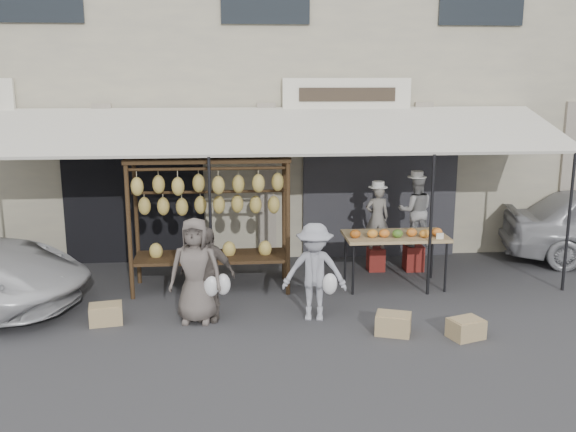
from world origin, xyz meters
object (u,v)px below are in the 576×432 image
vendor_left (377,217)px  crate_near_b (466,329)px  crate_near_a (393,324)px  customer_left (196,271)px  banana_rack (209,198)px  vendor_right (415,211)px  customer_right (314,272)px  crate_far (106,314)px  produce_table (396,237)px  customer_mid (208,274)px

vendor_left → crate_near_b: 3.30m
crate_near_a → crate_near_b: size_ratio=1.06×
vendor_left → customer_left: (-3.14, -2.21, -0.23)m
banana_rack → vendor_right: size_ratio=2.01×
customer_right → crate_far: size_ratio=3.13×
customer_right → crate_near_b: size_ratio=3.26×
produce_table → crate_near_b: produce_table is taller
customer_left → customer_mid: (0.17, 0.06, -0.07)m
customer_left → crate_far: size_ratio=3.34×
crate_near_b → crate_far: crate_far is taller
vendor_right → customer_mid: bearing=35.8°
produce_table → vendor_right: 1.10m
customer_right → vendor_right: bearing=56.0°
vendor_left → customer_mid: (-2.97, -2.16, -0.30)m
produce_table → customer_left: 3.48m
produce_table → crate_far: bearing=-164.8°
vendor_left → crate_near_a: size_ratio=2.47×
customer_mid → crate_near_a: 2.73m
vendor_left → crate_near_a: 3.06m
vendor_left → customer_left: 3.85m
crate_far → crate_near_b: bearing=-10.9°
banana_rack → customer_right: (1.54, -1.46, -0.84)m
crate_near_a → crate_near_b: crate_near_a is taller
produce_table → crate_near_a: bearing=-104.4°
customer_right → crate_near_b: bearing=-14.1°
produce_table → customer_mid: bearing=-158.5°
vendor_right → crate_near_b: bearing=93.3°
banana_rack → customer_right: banana_rack is taller
banana_rack → crate_near_a: banana_rack is taller
customer_mid → produce_table: bearing=37.1°
banana_rack → produce_table: 3.15m
customer_left → produce_table: bearing=27.9°
crate_far → crate_near_a: bearing=-10.2°
crate_near_b → customer_left: bearing=165.9°
vendor_right → customer_left: 4.41m
crate_near_a → vendor_left: bearing=82.2°
customer_left → banana_rack: bearing=89.5°
customer_left → vendor_right: bearing=36.1°
vendor_right → crate_near_a: vendor_right is taller
produce_table → vendor_left: bearing=96.4°
produce_table → crate_near_b: 2.36m
produce_table → customer_right: 2.03m
customer_left → vendor_left: bearing=41.8°
vendor_left → vendor_right: vendor_right is taller
banana_rack → vendor_right: 3.76m
vendor_right → customer_mid: (-3.66, -2.11, -0.42)m
customer_left → customer_mid: customer_left is taller
banana_rack → customer_right: bearing=-43.5°
vendor_left → customer_mid: bearing=36.8°
produce_table → crate_far: produce_table is taller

